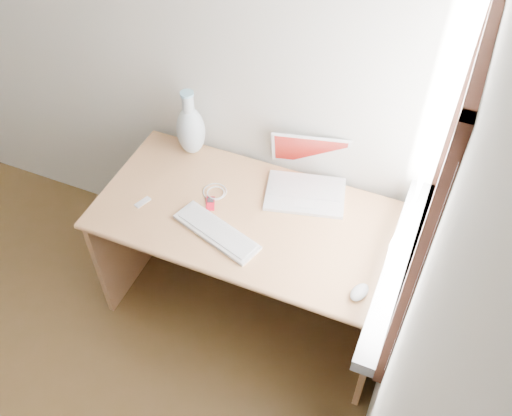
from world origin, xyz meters
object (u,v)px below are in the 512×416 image
at_px(external_keyboard, 217,232).
at_px(vase, 191,129).
at_px(desk, 256,232).
at_px(laptop, 309,180).

xyz_separation_m(external_keyboard, vase, (-0.33, 0.42, 0.13)).
relative_size(desk, laptop, 3.37).
bearing_deg(desk, external_keyboard, -110.52).
bearing_deg(vase, laptop, -2.19).
bearing_deg(vase, desk, -25.16).
distance_m(external_keyboard, vase, 0.55).
bearing_deg(laptop, external_keyboard, -137.73).
bearing_deg(laptop, desk, -150.76).
bearing_deg(external_keyboard, vase, 145.82).
bearing_deg(external_keyboard, desk, 87.50).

